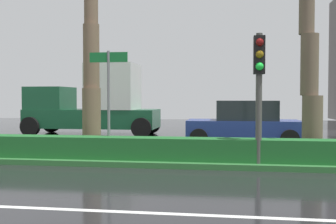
{
  "coord_description": "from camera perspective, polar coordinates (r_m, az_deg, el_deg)",
  "views": [
    {
      "loc": [
        4.03,
        -4.33,
        1.84
      ],
      "look_at": [
        2.01,
        9.08,
        1.36
      ],
      "focal_mm": 43.86,
      "sensor_mm": 36.0,
      "label": 1
    }
  ],
  "objects": [
    {
      "name": "car_in_traffic_second",
      "position": [
        16.21,
        10.54,
        -1.59
      ],
      "size": [
        4.3,
        2.02,
        1.72
      ],
      "rotation": [
        0.0,
        0.0,
        3.14
      ],
      "color": "navy",
      "rests_on": "ground_plane"
    },
    {
      "name": "ground_plane",
      "position": [
        14.06,
        -8.21,
        -5.71
      ],
      "size": [
        90.0,
        42.0,
        0.1
      ],
      "primitive_type": "cube",
      "color": "black"
    },
    {
      "name": "street_name_sign",
      "position": [
        11.7,
        -8.26,
        3.19
      ],
      "size": [
        1.1,
        0.08,
        3.0
      ],
      "color": "slate",
      "rests_on": "median_strip"
    },
    {
      "name": "median_strip",
      "position": [
        13.09,
        -9.48,
        -5.74
      ],
      "size": [
        85.5,
        4.0,
        0.15
      ],
      "primitive_type": "cube",
      "color": "#2D6B33",
      "rests_on": "ground_plane"
    },
    {
      "name": "traffic_signal_median_right",
      "position": [
        10.67,
        12.55,
        5.17
      ],
      "size": [
        0.28,
        0.43,
        3.31
      ],
      "color": "#4C4C47",
      "rests_on": "median_strip"
    },
    {
      "name": "box_truck_lead",
      "position": [
        20.49,
        -10.22,
        1.18
      ],
      "size": [
        6.4,
        2.64,
        3.46
      ],
      "rotation": [
        0.0,
        0.0,
        3.14
      ],
      "color": "#195133",
      "rests_on": "ground_plane"
    },
    {
      "name": "median_hedge",
      "position": [
        11.73,
        -11.61,
        -4.81
      ],
      "size": [
        76.5,
        0.7,
        0.6
      ],
      "color": "#1E6028",
      "rests_on": "median_strip"
    }
  ]
}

